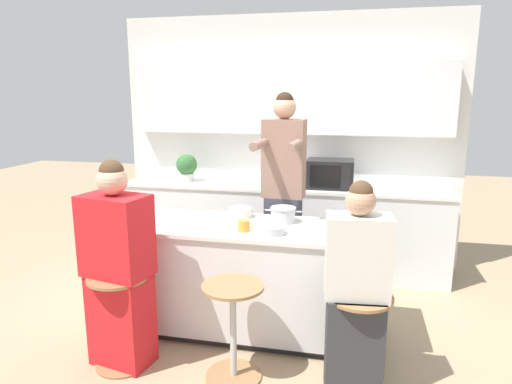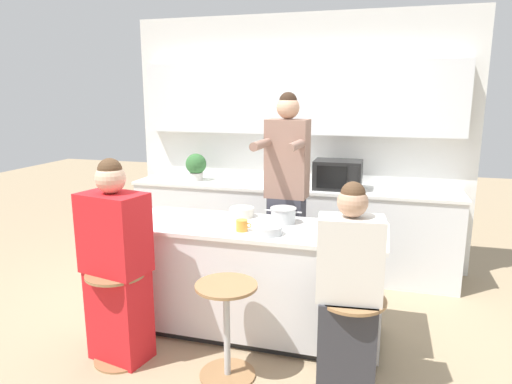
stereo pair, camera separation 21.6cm
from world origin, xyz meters
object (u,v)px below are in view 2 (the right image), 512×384
(microwave, at_px, (338,175))
(bar_stool_rightmost, at_px, (350,340))
(banana_bunch, at_px, (344,232))
(person_cooking, at_px, (286,201))
(bar_stool_center, at_px, (227,323))
(fruit_bowl, at_px, (242,212))
(kitchen_island, at_px, (254,279))
(bar_stool_leftmost, at_px, (118,309))
(person_seated_near, at_px, (348,304))
(cooking_pot, at_px, (283,215))
(potted_plant, at_px, (196,166))
(person_wrapped_blanket, at_px, (117,267))
(coffee_cup_near, at_px, (242,225))

(microwave, bearing_deg, bar_stool_rightmost, -81.01)
(banana_bunch, bearing_deg, person_cooking, 132.46)
(bar_stool_center, distance_m, fruit_bowl, 1.03)
(fruit_bowl, distance_m, banana_bunch, 0.90)
(kitchen_island, height_order, bar_stool_leftmost, kitchen_island)
(banana_bunch, bearing_deg, person_seated_near, -81.18)
(bar_stool_leftmost, height_order, bar_stool_center, same)
(cooking_pot, distance_m, banana_bunch, 0.53)
(bar_stool_center, relative_size, microwave, 1.40)
(fruit_bowl, bearing_deg, bar_stool_leftmost, -125.69)
(cooking_pot, height_order, microwave, microwave)
(potted_plant, bearing_deg, person_seated_near, -47.44)
(person_seated_near, xyz_separation_m, cooking_pot, (-0.58, 0.77, 0.31))
(bar_stool_rightmost, height_order, person_wrapped_blanket, person_wrapped_blanket)
(microwave, height_order, potted_plant, potted_plant)
(coffee_cup_near, height_order, banana_bunch, coffee_cup_near)
(person_cooking, xyz_separation_m, coffee_cup_near, (-0.18, -0.71, -0.03))
(bar_stool_center, xyz_separation_m, potted_plant, (-1.07, 2.02, 0.70))
(kitchen_island, height_order, bar_stool_rightmost, kitchen_island)
(person_cooking, bearing_deg, kitchen_island, -101.30)
(coffee_cup_near, xyz_separation_m, banana_bunch, (0.73, 0.11, -0.02))
(bar_stool_center, height_order, potted_plant, potted_plant)
(kitchen_island, relative_size, bar_stool_leftmost, 3.03)
(person_seated_near, distance_m, coffee_cup_near, 0.99)
(bar_stool_rightmost, distance_m, fruit_bowl, 1.39)
(bar_stool_rightmost, bearing_deg, coffee_cup_near, 151.68)
(cooking_pot, bearing_deg, fruit_bowl, 166.74)
(bar_stool_leftmost, height_order, potted_plant, potted_plant)
(kitchen_island, relative_size, microwave, 4.25)
(bar_stool_center, bearing_deg, kitchen_island, 90.00)
(person_cooking, xyz_separation_m, person_seated_near, (0.64, -1.18, -0.32))
(bar_stool_leftmost, bearing_deg, cooking_pot, 38.51)
(person_cooking, bearing_deg, person_wrapped_blanket, -126.15)
(person_seated_near, distance_m, potted_plant, 2.78)
(coffee_cup_near, bearing_deg, person_wrapped_blanket, -148.65)
(microwave, bearing_deg, coffee_cup_near, -109.54)
(bar_stool_center, relative_size, bar_stool_rightmost, 1.00)
(bar_stool_leftmost, distance_m, fruit_bowl, 1.21)
(bar_stool_rightmost, distance_m, person_wrapped_blanket, 1.64)
(bar_stool_leftmost, relative_size, cooking_pot, 2.26)
(fruit_bowl, xyz_separation_m, microwave, (0.66, 1.12, 0.15))
(kitchen_island, bearing_deg, person_wrapped_blanket, -142.38)
(potted_plant, bearing_deg, bar_stool_rightmost, -46.89)
(bar_stool_center, relative_size, potted_plant, 2.22)
(bar_stool_center, bearing_deg, person_cooking, 83.34)
(cooking_pot, bearing_deg, person_cooking, 98.84)
(kitchen_island, xyz_separation_m, banana_bunch, (0.69, -0.05, 0.46))
(person_cooking, relative_size, fruit_bowl, 9.57)
(bar_stool_center, relative_size, cooking_pot, 2.26)
(kitchen_island, distance_m, cooking_pot, 0.55)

